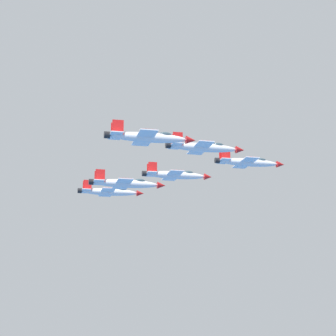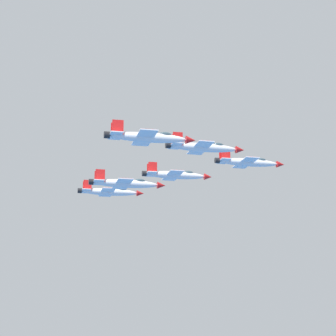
# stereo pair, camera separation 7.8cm
# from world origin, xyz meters

# --- Properties ---
(jet_lead) EXTENTS (14.60, 13.96, 3.75)m
(jet_lead) POSITION_xyz_m (9.10, 10.75, 138.49)
(jet_lead) COLOR white
(jet_left_wingman) EXTENTS (14.81, 14.53, 3.85)m
(jet_left_wingman) POSITION_xyz_m (6.90, 30.40, 137.50)
(jet_left_wingman) COLOR white
(jet_right_wingman) EXTENTS (14.71, 14.20, 3.80)m
(jet_right_wingman) POSITION_xyz_m (-10.65, 11.75, 137.70)
(jet_right_wingman) COLOR white
(jet_left_outer) EXTENTS (14.40, 14.17, 3.75)m
(jet_left_outer) POSITION_xyz_m (4.70, 50.05, 135.06)
(jet_left_outer) COLOR white
(jet_right_outer) EXTENTS (14.86, 14.61, 3.87)m
(jet_right_outer) POSITION_xyz_m (-30.40, 12.74, 135.19)
(jet_right_outer) COLOR white
(jet_slot_rear) EXTENTS (14.61, 14.21, 3.79)m
(jet_slot_rear) POSITION_xyz_m (-12.85, 31.40, 131.62)
(jet_slot_rear) COLOR white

